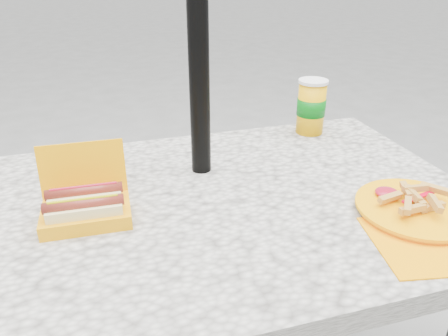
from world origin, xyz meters
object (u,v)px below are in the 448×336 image
object	(u,v)px
umbrella_pole	(198,31)
fries_plate	(416,210)
hotdog_box	(86,206)
soda_cup	(311,107)

from	to	relation	value
umbrella_pole	fries_plate	world-z (taller)	umbrella_pole
hotdog_box	soda_cup	size ratio (longest dim) A/B	1.11
umbrella_pole	fries_plate	bearing A→B (deg)	-41.72
soda_cup	fries_plate	bearing A→B (deg)	-90.16
hotdog_box	fries_plate	size ratio (longest dim) A/B	0.54
umbrella_pole	hotdog_box	bearing A→B (deg)	-150.88
umbrella_pole	hotdog_box	size ratio (longest dim) A/B	11.82
umbrella_pole	fries_plate	size ratio (longest dim) A/B	6.34
fries_plate	soda_cup	world-z (taller)	soda_cup
fries_plate	umbrella_pole	bearing A→B (deg)	138.28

